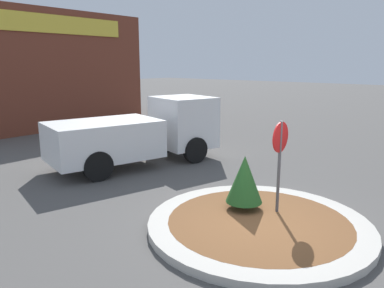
{
  "coord_description": "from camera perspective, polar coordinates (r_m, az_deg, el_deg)",
  "views": [
    {
      "loc": [
        -6.73,
        -3.77,
        3.52
      ],
      "look_at": [
        1.26,
        2.95,
        1.25
      ],
      "focal_mm": 35.0,
      "sensor_mm": 36.0,
      "label": 1
    }
  ],
  "objects": [
    {
      "name": "ground_plane",
      "position": [
        8.47,
        10.07,
        -12.47
      ],
      "size": [
        120.0,
        120.0,
        0.0
      ],
      "primitive_type": "plane",
      "color": "#514F4C"
    },
    {
      "name": "stop_sign",
      "position": [
        8.54,
        13.23,
        -1.24
      ],
      "size": [
        0.69,
        0.07,
        2.28
      ],
      "color": "#4C4C51",
      "rests_on": "ground_plane"
    },
    {
      "name": "traffic_island",
      "position": [
        8.44,
        10.09,
        -11.94
      ],
      "size": [
        4.8,
        4.8,
        0.17
      ],
      "color": "#BCB7AD",
      "rests_on": "ground_plane"
    },
    {
      "name": "storefront_building",
      "position": [
        23.57,
        -23.25,
        10.33
      ],
      "size": [
        11.1,
        6.07,
        6.24
      ],
      "color": "brown",
      "rests_on": "ground_plane"
    },
    {
      "name": "island_shrub",
      "position": [
        8.76,
        8.0,
        -5.29
      ],
      "size": [
        0.85,
        0.85,
        1.27
      ],
      "color": "brown",
      "rests_on": "traffic_island"
    },
    {
      "name": "utility_truck",
      "position": [
        13.23,
        -7.79,
        1.79
      ],
      "size": [
        6.23,
        3.52,
        2.28
      ],
      "rotation": [
        0.0,
        0.0,
        -0.25
      ],
      "color": "white",
      "rests_on": "ground_plane"
    }
  ]
}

